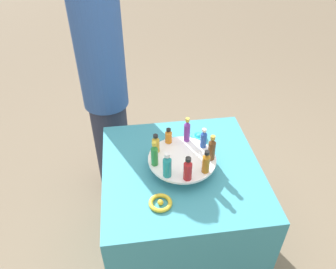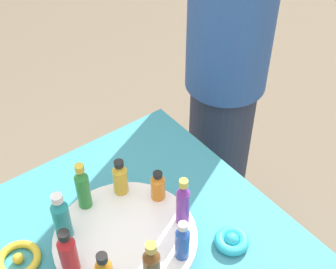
{
  "view_description": "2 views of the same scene",
  "coord_description": "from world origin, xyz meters",
  "px_view_note": "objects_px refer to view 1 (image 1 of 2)",
  "views": [
    {
      "loc": [
        1.2,
        -0.24,
        1.91
      ],
      "look_at": [
        -0.1,
        -0.06,
        0.88
      ],
      "focal_mm": 35.0,
      "sensor_mm": 36.0,
      "label": 1
    },
    {
      "loc": [
        0.32,
        0.59,
        1.72
      ],
      "look_at": [
        -0.23,
        -0.13,
        0.91
      ],
      "focal_mm": 50.0,
      "sensor_mm": 36.0,
      "label": 2
    }
  ],
  "objects_px": {
    "bottle_orange": "(169,136)",
    "bottle_amber": "(206,162)",
    "bottle_blue": "(204,139)",
    "ribbon_bow_teal": "(199,137)",
    "bottle_purple": "(187,130)",
    "bottle_red": "(188,169)",
    "ribbon_bow_gold": "(160,203)",
    "display_stand": "(182,161)",
    "bottle_green": "(155,154)",
    "bottle_brown": "(212,148)",
    "bottle_gold": "(156,144)",
    "bottle_teal": "(167,166)",
    "person_figure": "(104,84)"
  },
  "relations": [
    {
      "from": "bottle_purple",
      "to": "ribbon_bow_gold",
      "type": "bearing_deg",
      "value": -27.29
    },
    {
      "from": "bottle_purple",
      "to": "bottle_blue",
      "type": "bearing_deg",
      "value": 50.68
    },
    {
      "from": "display_stand",
      "to": "bottle_red",
      "type": "relative_size",
      "value": 2.68
    },
    {
      "from": "bottle_brown",
      "to": "bottle_purple",
      "type": "distance_m",
      "value": 0.18
    },
    {
      "from": "bottle_teal",
      "to": "bottle_gold",
      "type": "bearing_deg",
      "value": -169.32
    },
    {
      "from": "display_stand",
      "to": "bottle_amber",
      "type": "bearing_deg",
      "value": 40.68
    },
    {
      "from": "bottle_gold",
      "to": "bottle_green",
      "type": "height_order",
      "value": "bottle_green"
    },
    {
      "from": "display_stand",
      "to": "bottle_brown",
      "type": "bearing_deg",
      "value": 80.68
    },
    {
      "from": "bottle_purple",
      "to": "ribbon_bow_teal",
      "type": "xyz_separation_m",
      "value": [
        -0.09,
        0.09,
        -0.12
      ]
    },
    {
      "from": "ribbon_bow_teal",
      "to": "person_figure",
      "type": "xyz_separation_m",
      "value": [
        -0.47,
        -0.53,
        0.13
      ]
    },
    {
      "from": "display_stand",
      "to": "ribbon_bow_gold",
      "type": "distance_m",
      "value": 0.26
    },
    {
      "from": "bottle_brown",
      "to": "bottle_green",
      "type": "height_order",
      "value": "bottle_brown"
    },
    {
      "from": "bottle_amber",
      "to": "bottle_brown",
      "type": "height_order",
      "value": "bottle_brown"
    },
    {
      "from": "bottle_brown",
      "to": "bottle_red",
      "type": "bearing_deg",
      "value": -49.32
    },
    {
      "from": "ribbon_bow_gold",
      "to": "bottle_orange",
      "type": "bearing_deg",
      "value": 166.37
    },
    {
      "from": "bottle_blue",
      "to": "ribbon_bow_teal",
      "type": "height_order",
      "value": "bottle_blue"
    },
    {
      "from": "display_stand",
      "to": "bottle_green",
      "type": "distance_m",
      "value": 0.17
    },
    {
      "from": "display_stand",
      "to": "bottle_red",
      "type": "height_order",
      "value": "bottle_red"
    },
    {
      "from": "ribbon_bow_gold",
      "to": "bottle_amber",
      "type": "bearing_deg",
      "value": 116.26
    },
    {
      "from": "bottle_purple",
      "to": "bottle_green",
      "type": "height_order",
      "value": "bottle_purple"
    },
    {
      "from": "bottle_blue",
      "to": "ribbon_bow_teal",
      "type": "relative_size",
      "value": 1.32
    },
    {
      "from": "bottle_red",
      "to": "bottle_purple",
      "type": "xyz_separation_m",
      "value": [
        -0.28,
        0.05,
        0.01
      ]
    },
    {
      "from": "display_stand",
      "to": "bottle_brown",
      "type": "relative_size",
      "value": 2.41
    },
    {
      "from": "bottle_red",
      "to": "bottle_gold",
      "type": "bearing_deg",
      "value": -149.32
    },
    {
      "from": "bottle_blue",
      "to": "ribbon_bow_teal",
      "type": "distance_m",
      "value": 0.19
    },
    {
      "from": "display_stand",
      "to": "bottle_blue",
      "type": "xyz_separation_m",
      "value": [
        -0.07,
        0.12,
        0.08
      ]
    },
    {
      "from": "display_stand",
      "to": "bottle_purple",
      "type": "relative_size",
      "value": 2.4
    },
    {
      "from": "person_figure",
      "to": "bottle_teal",
      "type": "bearing_deg",
      "value": -9.02
    },
    {
      "from": "bottle_amber",
      "to": "bottle_purple",
      "type": "bearing_deg",
      "value": -169.32
    },
    {
      "from": "bottle_red",
      "to": "bottle_purple",
      "type": "bearing_deg",
      "value": 170.68
    },
    {
      "from": "bottle_red",
      "to": "display_stand",
      "type": "bearing_deg",
      "value": -179.32
    },
    {
      "from": "display_stand",
      "to": "bottle_red",
      "type": "xyz_separation_m",
      "value": [
        0.14,
        0.0,
        0.08
      ]
    },
    {
      "from": "bottle_purple",
      "to": "bottle_red",
      "type": "bearing_deg",
      "value": -9.32
    },
    {
      "from": "bottle_amber",
      "to": "ribbon_bow_gold",
      "type": "xyz_separation_m",
      "value": [
        0.11,
        -0.23,
        -0.12
      ]
    },
    {
      "from": "person_figure",
      "to": "bottle_green",
      "type": "bearing_deg",
      "value": -10.31
    },
    {
      "from": "bottle_red",
      "to": "bottle_purple",
      "type": "relative_size",
      "value": 0.9
    },
    {
      "from": "bottle_amber",
      "to": "bottle_purple",
      "type": "height_order",
      "value": "bottle_purple"
    },
    {
      "from": "bottle_teal",
      "to": "display_stand",
      "type": "bearing_deg",
      "value": 140.68
    },
    {
      "from": "bottle_green",
      "to": "ribbon_bow_gold",
      "type": "bearing_deg",
      "value": 1.1
    },
    {
      "from": "bottle_orange",
      "to": "bottle_amber",
      "type": "bearing_deg",
      "value": 30.68
    },
    {
      "from": "bottle_amber",
      "to": "bottle_green",
      "type": "xyz_separation_m",
      "value": [
        -0.08,
        -0.23,
        0.01
      ]
    },
    {
      "from": "bottle_red",
      "to": "bottle_teal",
      "type": "bearing_deg",
      "value": -109.32
    },
    {
      "from": "ribbon_bow_teal",
      "to": "bottle_green",
      "type": "bearing_deg",
      "value": -48.14
    },
    {
      "from": "bottle_blue",
      "to": "bottle_teal",
      "type": "xyz_separation_m",
      "value": [
        0.18,
        -0.21,
        0.01
      ]
    },
    {
      "from": "bottle_blue",
      "to": "ribbon_bow_gold",
      "type": "height_order",
      "value": "bottle_blue"
    },
    {
      "from": "bottle_amber",
      "to": "ribbon_bow_teal",
      "type": "relative_size",
      "value": 1.46
    },
    {
      "from": "bottle_brown",
      "to": "bottle_gold",
      "type": "distance_m",
      "value": 0.28
    },
    {
      "from": "bottle_blue",
      "to": "ribbon_bow_gold",
      "type": "xyz_separation_m",
      "value": [
        0.3,
        -0.26,
        -0.11
      ]
    },
    {
      "from": "bottle_amber",
      "to": "bottle_purple",
      "type": "relative_size",
      "value": 0.88
    },
    {
      "from": "bottle_gold",
      "to": "ribbon_bow_gold",
      "type": "distance_m",
      "value": 0.31
    }
  ]
}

